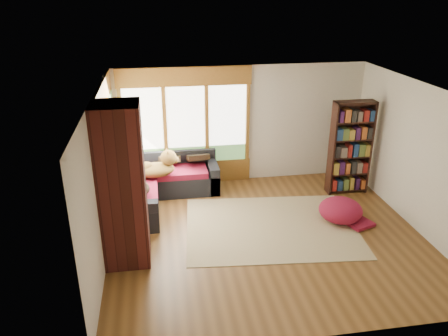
{
  "coord_description": "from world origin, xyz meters",
  "views": [
    {
      "loc": [
        -1.81,
        -6.54,
        4.14
      ],
      "look_at": [
        -0.62,
        0.95,
        0.95
      ],
      "focal_mm": 35.0,
      "sensor_mm": 36.0,
      "label": 1
    }
  ],
  "objects_px": {
    "dog_brindle": "(131,181)",
    "pouf": "(341,210)",
    "dog_tan": "(158,165)",
    "brick_chimney": "(122,187)",
    "area_rug": "(271,226)",
    "sectional_sofa": "(154,187)",
    "bookshelf": "(350,148)"
  },
  "relations": [
    {
      "from": "brick_chimney",
      "to": "area_rug",
      "type": "bearing_deg",
      "value": 13.71
    },
    {
      "from": "dog_brindle",
      "to": "pouf",
      "type": "bearing_deg",
      "value": -132.2
    },
    {
      "from": "sectional_sofa",
      "to": "bookshelf",
      "type": "xyz_separation_m",
      "value": [
        4.09,
        -0.21,
        0.7
      ]
    },
    {
      "from": "brick_chimney",
      "to": "dog_brindle",
      "type": "relative_size",
      "value": 2.81
    },
    {
      "from": "area_rug",
      "to": "pouf",
      "type": "distance_m",
      "value": 1.37
    },
    {
      "from": "area_rug",
      "to": "pouf",
      "type": "height_order",
      "value": "pouf"
    },
    {
      "from": "area_rug",
      "to": "dog_brindle",
      "type": "height_order",
      "value": "dog_brindle"
    },
    {
      "from": "area_rug",
      "to": "bookshelf",
      "type": "distance_m",
      "value": 2.53
    },
    {
      "from": "brick_chimney",
      "to": "pouf",
      "type": "distance_m",
      "value": 4.1
    },
    {
      "from": "brick_chimney",
      "to": "sectional_sofa",
      "type": "xyz_separation_m",
      "value": [
        0.45,
        2.05,
        -1.0
      ]
    },
    {
      "from": "brick_chimney",
      "to": "area_rug",
      "type": "height_order",
      "value": "brick_chimney"
    },
    {
      "from": "brick_chimney",
      "to": "bookshelf",
      "type": "relative_size",
      "value": 1.3
    },
    {
      "from": "sectional_sofa",
      "to": "bookshelf",
      "type": "distance_m",
      "value": 4.16
    },
    {
      "from": "sectional_sofa",
      "to": "area_rug",
      "type": "distance_m",
      "value": 2.56
    },
    {
      "from": "bookshelf",
      "to": "area_rug",
      "type": "bearing_deg",
      "value": -148.54
    },
    {
      "from": "brick_chimney",
      "to": "bookshelf",
      "type": "bearing_deg",
      "value": 22.03
    },
    {
      "from": "brick_chimney",
      "to": "area_rug",
      "type": "xyz_separation_m",
      "value": [
        2.56,
        0.62,
        -1.29
      ]
    },
    {
      "from": "sectional_sofa",
      "to": "area_rug",
      "type": "xyz_separation_m",
      "value": [
        2.11,
        -1.42,
        -0.3
      ]
    },
    {
      "from": "brick_chimney",
      "to": "sectional_sofa",
      "type": "height_order",
      "value": "brick_chimney"
    },
    {
      "from": "area_rug",
      "to": "dog_tan",
      "type": "xyz_separation_m",
      "value": [
        -2.01,
        1.45,
        0.77
      ]
    },
    {
      "from": "dog_brindle",
      "to": "brick_chimney",
      "type": "bearing_deg",
      "value": 146.72
    },
    {
      "from": "bookshelf",
      "to": "dog_tan",
      "type": "bearing_deg",
      "value": 176.61
    },
    {
      "from": "sectional_sofa",
      "to": "pouf",
      "type": "xyz_separation_m",
      "value": [
        3.46,
        -1.4,
        -0.07
      ]
    },
    {
      "from": "brick_chimney",
      "to": "sectional_sofa",
      "type": "relative_size",
      "value": 1.18
    },
    {
      "from": "pouf",
      "to": "area_rug",
      "type": "bearing_deg",
      "value": -179.04
    },
    {
      "from": "dog_tan",
      "to": "dog_brindle",
      "type": "bearing_deg",
      "value": -133.06
    },
    {
      "from": "area_rug",
      "to": "bookshelf",
      "type": "bearing_deg",
      "value": 31.46
    },
    {
      "from": "sectional_sofa",
      "to": "area_rug",
      "type": "bearing_deg",
      "value": -30.79
    },
    {
      "from": "area_rug",
      "to": "sectional_sofa",
      "type": "bearing_deg",
      "value": 145.99
    },
    {
      "from": "sectional_sofa",
      "to": "dog_brindle",
      "type": "bearing_deg",
      "value": -117.92
    },
    {
      "from": "area_rug",
      "to": "bookshelf",
      "type": "xyz_separation_m",
      "value": [
        1.98,
        1.21,
        0.99
      ]
    },
    {
      "from": "bookshelf",
      "to": "dog_tan",
      "type": "height_order",
      "value": "bookshelf"
    }
  ]
}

